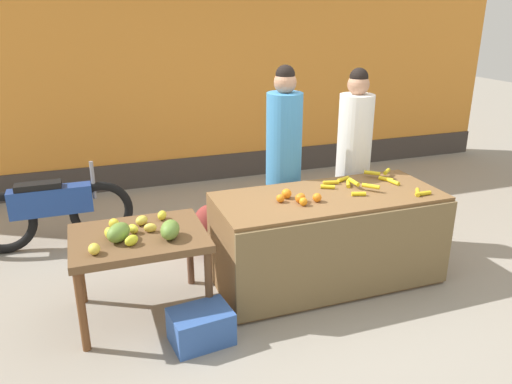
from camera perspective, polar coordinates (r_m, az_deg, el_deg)
ground_plane at (r=4.61m, az=4.23°, el=-10.42°), size 24.00×24.00×0.00m
market_wall_back at (r=7.03m, az=-6.22°, el=15.35°), size 9.15×0.23×3.58m
fruit_stall_counter at (r=4.53m, az=8.11°, el=-5.26°), size 1.97×0.86×0.82m
side_table_wooden at (r=4.02m, az=-13.13°, el=-5.83°), size 1.02×0.78×0.70m
banana_bunch_pile at (r=4.65m, az=12.81°, el=0.97°), size 0.83×0.66×0.07m
orange_pile at (r=4.18m, az=4.75°, el=-0.61°), size 0.36×0.28×0.08m
mango_papaya_pile at (r=3.90m, az=-13.15°, el=-4.29°), size 0.70×0.57×0.14m
vendor_woman_blue_shirt at (r=4.85m, az=3.14°, el=3.36°), size 0.34×0.34×1.86m
vendor_woman_white_shirt at (r=5.15m, az=10.96°, el=3.70°), size 0.34×0.34×1.81m
parked_motorcycle at (r=5.53m, az=-22.09°, el=-1.91°), size 1.60×0.18×0.88m
produce_crate at (r=3.86m, az=-6.26°, el=-14.91°), size 0.48×0.37×0.26m
produce_sack at (r=4.99m, az=-5.27°, el=-4.39°), size 0.45×0.42×0.54m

